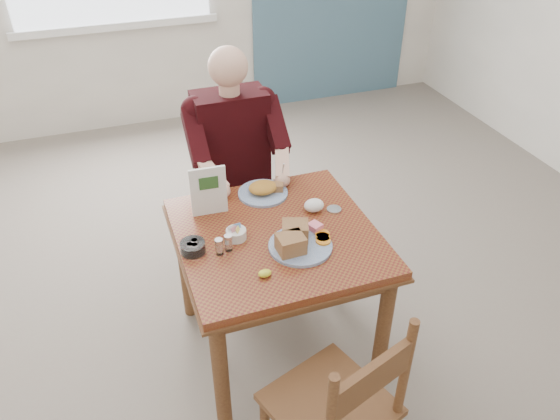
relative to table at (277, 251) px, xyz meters
name	(u,v)px	position (x,y,z in m)	size (l,w,h in m)	color
floor	(277,343)	(0.00, 0.00, -0.64)	(6.00, 6.00, 0.00)	slate
lemon_wedge	(265,273)	(-0.15, -0.27, 0.13)	(0.06, 0.04, 0.03)	yellow
napkin	(314,205)	(0.23, 0.11, 0.14)	(0.10, 0.08, 0.06)	white
metal_dish	(334,209)	(0.32, 0.08, 0.12)	(0.07, 0.07, 0.01)	silver
table	(277,251)	(0.00, 0.00, 0.00)	(0.92, 0.92, 0.75)	brown
chair_far	(234,193)	(0.00, 0.80, -0.16)	(0.42, 0.42, 0.95)	brown
chair_near	(338,411)	(-0.03, -0.79, -0.16)	(0.53, 0.53, 0.95)	brown
diner	(235,152)	(0.00, 0.71, 0.17)	(0.53, 0.56, 1.39)	gray
near_plate	(297,240)	(0.05, -0.13, 0.15)	(0.32, 0.31, 0.10)	white
far_plate	(264,190)	(0.05, 0.33, 0.14)	(0.32, 0.32, 0.07)	white
caddy	(236,234)	(-0.19, 0.02, 0.14)	(0.12, 0.12, 0.07)	white
shakers	(224,245)	(-0.26, -0.05, 0.15)	(0.09, 0.06, 0.08)	white
creamer	(193,247)	(-0.39, -0.01, 0.14)	(0.15, 0.15, 0.05)	white
menu	(209,191)	(-0.25, 0.26, 0.24)	(0.17, 0.02, 0.25)	white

